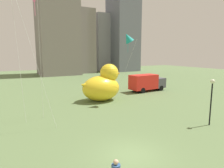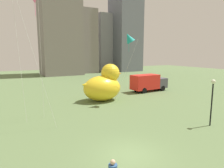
{
  "view_description": "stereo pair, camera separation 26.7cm",
  "coord_description": "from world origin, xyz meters",
  "px_view_note": "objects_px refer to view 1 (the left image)",
  "views": [
    {
      "loc": [
        -6.76,
        -9.76,
        6.48
      ],
      "look_at": [
        1.6,
        5.41,
        3.74
      ],
      "focal_mm": 31.65,
      "sensor_mm": 36.0,
      "label": 1
    },
    {
      "loc": [
        -6.53,
        -9.89,
        6.48
      ],
      "look_at": [
        1.6,
        5.41,
        3.74
      ],
      "focal_mm": 31.65,
      "sensor_mm": 36.0,
      "label": 2
    }
  ],
  "objects_px": {
    "giant_inflatable_duck": "(102,85)",
    "box_truck": "(147,83)",
    "kite_teal": "(128,38)",
    "kite_pink": "(34,1)",
    "lamppost": "(212,93)"
  },
  "relations": [
    {
      "from": "giant_inflatable_duck",
      "to": "box_truck",
      "type": "xyz_separation_m",
      "value": [
        9.55,
        2.34,
        -0.68
      ]
    },
    {
      "from": "giant_inflatable_duck",
      "to": "box_truck",
      "type": "distance_m",
      "value": 9.85
    },
    {
      "from": "box_truck",
      "to": "kite_teal",
      "type": "bearing_deg",
      "value": -143.98
    },
    {
      "from": "giant_inflatable_duck",
      "to": "kite_pink",
      "type": "height_order",
      "value": "kite_pink"
    },
    {
      "from": "lamppost",
      "to": "kite_pink",
      "type": "distance_m",
      "value": 17.16
    },
    {
      "from": "box_truck",
      "to": "kite_teal",
      "type": "distance_m",
      "value": 11.57
    },
    {
      "from": "lamppost",
      "to": "kite_pink",
      "type": "relative_size",
      "value": 0.35
    },
    {
      "from": "lamppost",
      "to": "box_truck",
      "type": "bearing_deg",
      "value": 71.41
    },
    {
      "from": "giant_inflatable_duck",
      "to": "lamppost",
      "type": "height_order",
      "value": "giant_inflatable_duck"
    },
    {
      "from": "lamppost",
      "to": "kite_pink",
      "type": "height_order",
      "value": "kite_pink"
    },
    {
      "from": "giant_inflatable_duck",
      "to": "kite_pink",
      "type": "xyz_separation_m",
      "value": [
        -9.01,
        -5.66,
        8.62
      ]
    },
    {
      "from": "giant_inflatable_duck",
      "to": "kite_pink",
      "type": "distance_m",
      "value": 13.7
    },
    {
      "from": "lamppost",
      "to": "box_truck",
      "type": "distance_m",
      "value": 16.4
    },
    {
      "from": "kite_teal",
      "to": "lamppost",
      "type": "bearing_deg",
      "value": -76.81
    },
    {
      "from": "lamppost",
      "to": "kite_teal",
      "type": "bearing_deg",
      "value": 103.19
    }
  ]
}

